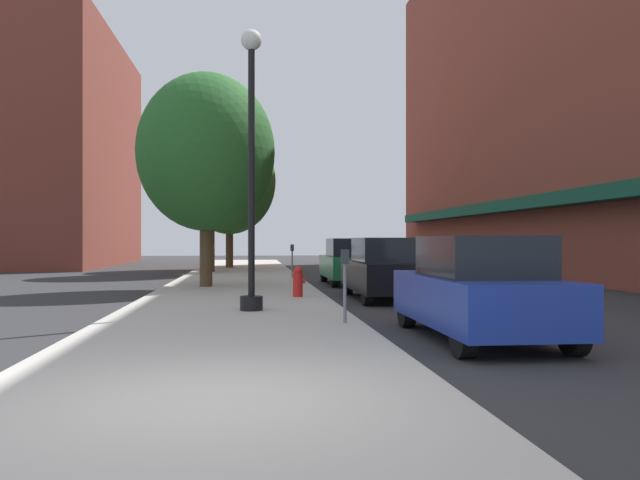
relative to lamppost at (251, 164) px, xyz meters
The scene contains 14 objects.
ground_plane 11.37m from the lamppost, 70.75° to the left, with size 90.00×90.00×0.00m, color #2D2D30.
sidewalk_slab 11.74m from the lamppost, 92.03° to the left, with size 4.80×50.00×0.12m, color #B7B2A8.
building_right_brick 21.41m from the lamppost, 44.44° to the left, with size 6.80×40.00×19.22m.
building_far_background 31.70m from the lamppost, 111.29° to the left, with size 6.80×18.00×14.38m.
lamppost is the anchor object (origin of this frame).
fire_hydrant 4.37m from the lamppost, 69.39° to the left, with size 0.33×0.26×0.79m.
parking_meter_near 12.55m from the lamppost, 82.33° to the left, with size 0.14×0.09×1.31m.
parking_meter_far 3.61m from the lamppost, 54.28° to the right, with size 0.14×0.09×1.31m.
tree_near 17.72m from the lamppost, 96.12° to the left, with size 5.03×5.03×8.05m.
tree_mid 7.65m from the lamppost, 100.86° to the left, with size 4.40×4.40×6.83m.
tree_far 22.29m from the lamppost, 92.90° to the left, with size 5.02×5.02×7.58m.
car_blue 5.71m from the lamppost, 46.07° to the right, with size 1.80×4.30×1.66m.
car_black 5.55m from the lamppost, 44.05° to the left, with size 1.80×4.30×1.66m.
car_green 10.61m from the lamppost, 69.64° to the left, with size 1.80×4.30×1.66m.
Camera 1 is at (0.36, -6.17, 1.59)m, focal length 36.94 mm.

